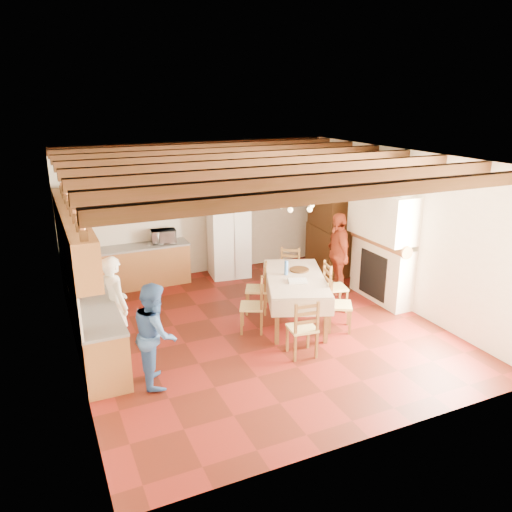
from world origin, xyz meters
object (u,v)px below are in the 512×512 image
(chair_end_far, at_px, (290,272))
(dining_table, at_px, (296,281))
(hutch, at_px, (328,222))
(chair_left_far, at_px, (256,288))
(person_woman_blue, at_px, (155,334))
(chair_right_near, at_px, (340,304))
(chair_right_far, at_px, (335,286))
(refrigerator, at_px, (229,239))
(chair_end_near, at_px, (302,327))
(person_man, at_px, (116,304))
(chair_left_near, at_px, (252,305))
(microwave, at_px, (164,236))
(person_woman_red, at_px, (338,254))

(chair_end_far, bearing_deg, dining_table, -81.29)
(hutch, relative_size, chair_left_far, 2.46)
(chair_left_far, distance_m, person_woman_blue, 2.82)
(chair_right_near, bearing_deg, chair_right_far, 2.27)
(chair_right_near, distance_m, person_woman_blue, 3.34)
(refrigerator, relative_size, dining_table, 0.78)
(chair_end_near, relative_size, person_man, 0.60)
(chair_left_near, distance_m, chair_end_far, 1.83)
(chair_end_near, relative_size, person_woman_blue, 0.64)
(chair_left_far, relative_size, microwave, 1.85)
(chair_right_near, bearing_deg, person_woman_red, -1.64)
(chair_left_near, xyz_separation_m, person_man, (-2.24, 0.24, 0.32))
(dining_table, bearing_deg, person_woman_blue, -160.85)
(chair_left_near, xyz_separation_m, chair_left_far, (0.41, 0.70, 0.00))
(chair_right_far, relative_size, person_woman_blue, 0.64)
(chair_end_near, bearing_deg, hutch, -120.42)
(chair_left_far, relative_size, person_woman_red, 0.56)
(hutch, distance_m, microwave, 3.73)
(refrigerator, height_order, chair_left_near, refrigerator)
(chair_left_far, height_order, person_woman_red, person_woman_red)
(dining_table, height_order, chair_right_near, chair_right_near)
(chair_end_far, bearing_deg, chair_left_far, -120.37)
(chair_right_near, xyz_separation_m, person_woman_red, (0.90, 1.47, 0.37))
(chair_right_near, bearing_deg, person_man, 106.96)
(dining_table, bearing_deg, chair_left_near, -177.52)
(chair_left_far, bearing_deg, person_woman_red, 123.35)
(chair_right_near, xyz_separation_m, chair_end_near, (-1.05, -0.52, 0.00))
(dining_table, distance_m, person_woman_blue, 2.93)
(chair_left_near, bearing_deg, dining_table, 118.79)
(chair_right_near, relative_size, person_woman_red, 0.56)
(dining_table, relative_size, chair_end_near, 2.29)
(refrigerator, xyz_separation_m, chair_left_far, (-0.27, -2.10, -0.37))
(hutch, height_order, chair_left_near, hutch)
(chair_left_near, relative_size, person_woman_blue, 0.64)
(hutch, distance_m, chair_right_far, 2.37)
(hutch, bearing_deg, chair_right_near, -112.79)
(chair_left_near, xyz_separation_m, chair_end_near, (0.37, -1.11, 0.00))
(person_woman_blue, bearing_deg, microwave, -7.82)
(dining_table, height_order, person_man, person_man)
(hutch, bearing_deg, microwave, 172.47)
(dining_table, distance_m, microwave, 3.37)
(hutch, bearing_deg, dining_table, -128.27)
(hutch, relative_size, person_man, 1.48)
(hutch, xyz_separation_m, chair_left_far, (-2.47, -1.45, -0.70))
(refrigerator, height_order, person_woman_blue, refrigerator)
(hutch, height_order, chair_end_near, hutch)
(chair_right_far, distance_m, chair_end_far, 1.13)
(hutch, distance_m, chair_end_near, 4.17)
(chair_left_far, bearing_deg, chair_right_near, 66.06)
(chair_right_near, height_order, chair_end_near, same)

